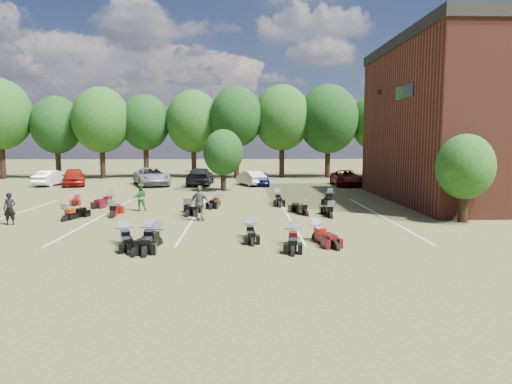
{
  "coord_description": "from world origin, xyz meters",
  "views": [
    {
      "loc": [
        -0.4,
        -21.06,
        4.02
      ],
      "look_at": [
        0.3,
        4.0,
        1.2
      ],
      "focal_mm": 32.0,
      "sensor_mm": 36.0,
      "label": 1
    }
  ],
  "objects_px": {
    "person_black": "(10,209)",
    "car_0": "(74,177)",
    "car_4": "(261,179)",
    "person_grey": "(200,203)",
    "person_green": "(140,197)",
    "motorcycle_3": "(151,244)",
    "motorcycle_14": "(111,205)",
    "motorcycle_7": "(113,218)"
  },
  "relations": [
    {
      "from": "car_0",
      "to": "car_4",
      "type": "relative_size",
      "value": 1.26
    },
    {
      "from": "person_black",
      "to": "motorcycle_7",
      "type": "distance_m",
      "value": 4.8
    },
    {
      "from": "motorcycle_7",
      "to": "person_green",
      "type": "bearing_deg",
      "value": -118.49
    },
    {
      "from": "car_0",
      "to": "motorcycle_3",
      "type": "bearing_deg",
      "value": -82.56
    },
    {
      "from": "person_black",
      "to": "person_green",
      "type": "xyz_separation_m",
      "value": [
        5.26,
        4.28,
        0.01
      ]
    },
    {
      "from": "car_0",
      "to": "motorcycle_3",
      "type": "xyz_separation_m",
      "value": [
        11.61,
        -23.73,
        -0.8
      ]
    },
    {
      "from": "person_green",
      "to": "motorcycle_7",
      "type": "xyz_separation_m",
      "value": [
        -0.95,
        -2.3,
        -0.79
      ]
    },
    {
      "from": "car_0",
      "to": "person_grey",
      "type": "distance_m",
      "value": 22.65
    },
    {
      "from": "car_0",
      "to": "person_black",
      "type": "bearing_deg",
      "value": -96.83
    },
    {
      "from": "car_0",
      "to": "motorcycle_7",
      "type": "xyz_separation_m",
      "value": [
        8.35,
        -17.39,
        -0.8
      ]
    },
    {
      "from": "person_green",
      "to": "person_grey",
      "type": "bearing_deg",
      "value": 125.35
    },
    {
      "from": "person_black",
      "to": "motorcycle_3",
      "type": "relative_size",
      "value": 0.63
    },
    {
      "from": "car_0",
      "to": "person_black",
      "type": "distance_m",
      "value": 19.79
    },
    {
      "from": "person_green",
      "to": "motorcycle_7",
      "type": "height_order",
      "value": "person_green"
    },
    {
      "from": "person_black",
      "to": "motorcycle_14",
      "type": "distance_m",
      "value": 7.4
    },
    {
      "from": "motorcycle_3",
      "to": "car_4",
      "type": "bearing_deg",
      "value": 72.24
    },
    {
      "from": "car_0",
      "to": "motorcycle_7",
      "type": "distance_m",
      "value": 19.3
    },
    {
      "from": "person_grey",
      "to": "motorcycle_14",
      "type": "relative_size",
      "value": 0.78
    },
    {
      "from": "motorcycle_3",
      "to": "person_grey",
      "type": "bearing_deg",
      "value": 69.32
    },
    {
      "from": "car_0",
      "to": "motorcycle_7",
      "type": "relative_size",
      "value": 1.95
    },
    {
      "from": "car_0",
      "to": "motorcycle_14",
      "type": "relative_size",
      "value": 2.03
    },
    {
      "from": "car_0",
      "to": "person_grey",
      "type": "xyz_separation_m",
      "value": [
        13.05,
        -18.51,
        0.1
      ]
    },
    {
      "from": "motorcycle_7",
      "to": "motorcycle_14",
      "type": "height_order",
      "value": "motorcycle_7"
    },
    {
      "from": "car_4",
      "to": "person_green",
      "type": "xyz_separation_m",
      "value": [
        -7.51,
        -14.77,
        0.15
      ]
    },
    {
      "from": "motorcycle_3",
      "to": "motorcycle_7",
      "type": "xyz_separation_m",
      "value": [
        -3.26,
        6.35,
        0.0
      ]
    },
    {
      "from": "person_grey",
      "to": "motorcycle_14",
      "type": "xyz_separation_m",
      "value": [
        -6.14,
        5.91,
        -0.9
      ]
    },
    {
      "from": "person_green",
      "to": "motorcycle_14",
      "type": "xyz_separation_m",
      "value": [
        -2.39,
        2.5,
        -0.79
      ]
    },
    {
      "from": "motorcycle_3",
      "to": "person_black",
      "type": "bearing_deg",
      "value": 144.8
    },
    {
      "from": "motorcycle_7",
      "to": "person_black",
      "type": "bearing_deg",
      "value": 18.8
    },
    {
      "from": "person_black",
      "to": "motorcycle_3",
      "type": "bearing_deg",
      "value": -36.68
    },
    {
      "from": "person_green",
      "to": "motorcycle_3",
      "type": "xyz_separation_m",
      "value": [
        2.31,
        -8.64,
        -0.79
      ]
    },
    {
      "from": "car_0",
      "to": "person_green",
      "type": "bearing_deg",
      "value": -76.98
    },
    {
      "from": "car_4",
      "to": "person_black",
      "type": "height_order",
      "value": "person_black"
    },
    {
      "from": "car_0",
      "to": "car_4",
      "type": "height_order",
      "value": "car_0"
    },
    {
      "from": "person_grey",
      "to": "motorcycle_3",
      "type": "relative_size",
      "value": 0.72
    },
    {
      "from": "car_4",
      "to": "motorcycle_14",
      "type": "bearing_deg",
      "value": -128.67
    },
    {
      "from": "motorcycle_14",
      "to": "car_4",
      "type": "bearing_deg",
      "value": 67.43
    },
    {
      "from": "car_4",
      "to": "person_grey",
      "type": "relative_size",
      "value": 2.07
    },
    {
      "from": "person_black",
      "to": "car_0",
      "type": "bearing_deg",
      "value": 95.08
    },
    {
      "from": "person_green",
      "to": "motorcycle_14",
      "type": "height_order",
      "value": "person_green"
    },
    {
      "from": "person_black",
      "to": "person_grey",
      "type": "distance_m",
      "value": 9.05
    },
    {
      "from": "motorcycle_3",
      "to": "motorcycle_7",
      "type": "bearing_deg",
      "value": 111.98
    }
  ]
}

